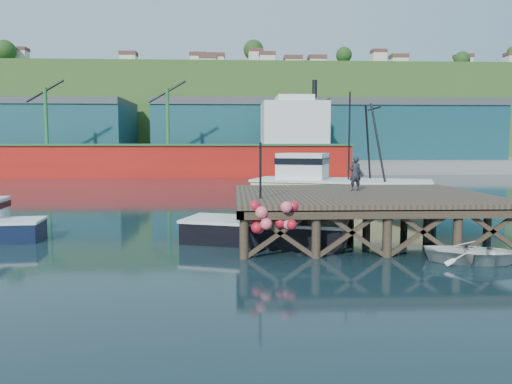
{
  "coord_description": "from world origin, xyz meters",
  "views": [
    {
      "loc": [
        -0.58,
        -24.01,
        4.44
      ],
      "look_at": [
        0.57,
        2.0,
        2.0
      ],
      "focal_mm": 35.0,
      "sensor_mm": 36.0,
      "label": 1
    }
  ],
  "objects": [
    {
      "name": "wharf",
      "position": [
        5.5,
        -0.19,
        1.94
      ],
      "size": [
        12.0,
        10.0,
        2.62
      ],
      "color": "brown",
      "rests_on": "ground"
    },
    {
      "name": "hillside",
      "position": [
        0.0,
        100.0,
        11.0
      ],
      "size": [
        220.0,
        50.0,
        22.0
      ],
      "primitive_type": "cube",
      "color": "#2D511E",
      "rests_on": "ground"
    },
    {
      "name": "cargo_ship",
      "position": [
        -8.46,
        48.0,
        3.31
      ],
      "size": [
        55.5,
        10.0,
        13.75
      ],
      "color": "red",
      "rests_on": "ground"
    },
    {
      "name": "ground",
      "position": [
        0.0,
        0.0,
        0.0
      ],
      "size": [
        300.0,
        300.0,
        0.0
      ],
      "primitive_type": "plane",
      "color": "black",
      "rests_on": "ground"
    },
    {
      "name": "warehouse_mid",
      "position": [
        0.0,
        65.0,
        6.5
      ],
      "size": [
        28.0,
        16.0,
        9.0
      ],
      "primitive_type": "cube",
      "color": "navy",
      "rests_on": "far_quay"
    },
    {
      "name": "dinghy",
      "position": [
        8.56,
        -5.8,
        0.38
      ],
      "size": [
        4.25,
        3.52,
        0.76
      ],
      "primitive_type": "imported",
      "rotation": [
        0.0,
        0.0,
        1.3
      ],
      "color": "white",
      "rests_on": "ground"
    },
    {
      "name": "dockworker",
      "position": [
        5.61,
        1.18,
        3.0
      ],
      "size": [
        0.69,
        0.5,
        1.75
      ],
      "primitive_type": "imported",
      "rotation": [
        0.0,
        0.0,
        3.28
      ],
      "color": "#212229",
      "rests_on": "wharf"
    },
    {
      "name": "boat_black",
      "position": [
        0.89,
        -1.38,
        0.84
      ],
      "size": [
        7.86,
        6.51,
        4.56
      ],
      "rotation": [
        0.0,
        0.0,
        -0.31
      ],
      "color": "black",
      "rests_on": "ground"
    },
    {
      "name": "warehouse_right",
      "position": [
        30.0,
        65.0,
        6.5
      ],
      "size": [
        30.0,
        16.0,
        9.0
      ],
      "primitive_type": "cube",
      "color": "navy",
      "rests_on": "far_quay"
    },
    {
      "name": "far_quay",
      "position": [
        0.0,
        70.0,
        1.0
      ],
      "size": [
        160.0,
        40.0,
        2.0
      ],
      "primitive_type": "cube",
      "color": "gray",
      "rests_on": "ground"
    },
    {
      "name": "warehouse_left",
      "position": [
        -35.0,
        65.0,
        6.5
      ],
      "size": [
        32.0,
        16.0,
        9.0
      ],
      "primitive_type": "cube",
      "color": "navy",
      "rests_on": "far_quay"
    },
    {
      "name": "trawler",
      "position": [
        6.56,
        10.26,
        1.67
      ],
      "size": [
        12.84,
        8.18,
        8.09
      ],
      "rotation": [
        0.0,
        0.0,
        -0.35
      ],
      "color": "#F2EC9C",
      "rests_on": "ground"
    }
  ]
}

